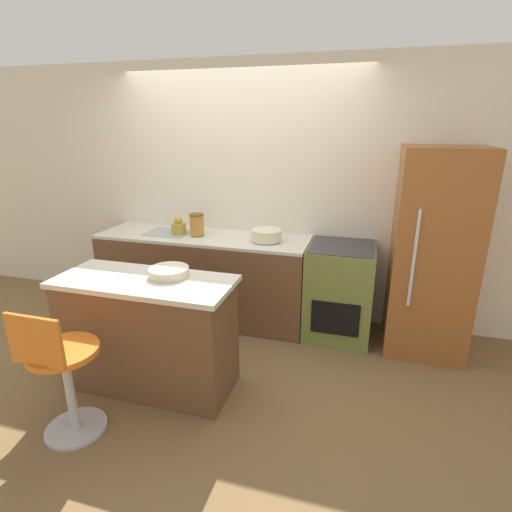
# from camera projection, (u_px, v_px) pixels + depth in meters

# --- Properties ---
(ground_plane) EXTENTS (14.00, 14.00, 0.00)m
(ground_plane) POSITION_uv_depth(u_px,v_px,m) (223.00, 334.00, 3.97)
(ground_plane) COLOR brown
(wall_back) EXTENTS (8.00, 0.06, 2.60)m
(wall_back) POSITION_uv_depth(u_px,v_px,m) (243.00, 192.00, 4.19)
(wall_back) COLOR silver
(wall_back) RESTS_ON ground_plane
(back_counter) EXTENTS (2.18, 0.64, 0.91)m
(back_counter) POSITION_uv_depth(u_px,v_px,m) (204.00, 276.00, 4.23)
(back_counter) COLOR brown
(back_counter) RESTS_ON ground_plane
(kitchen_island) EXTENTS (1.34, 0.57, 0.90)m
(kitchen_island) POSITION_uv_depth(u_px,v_px,m) (149.00, 333.00, 3.08)
(kitchen_island) COLOR brown
(kitchen_island) RESTS_ON ground_plane
(oven_range) EXTENTS (0.62, 0.66, 0.91)m
(oven_range) POSITION_uv_depth(u_px,v_px,m) (339.00, 291.00, 3.85)
(oven_range) COLOR olive
(oven_range) RESTS_ON ground_plane
(refrigerator) EXTENTS (0.67, 0.70, 1.82)m
(refrigerator) POSITION_uv_depth(u_px,v_px,m) (432.00, 253.00, 3.49)
(refrigerator) COLOR #995628
(refrigerator) RESTS_ON ground_plane
(stool_chair) EXTENTS (0.45, 0.45, 0.95)m
(stool_chair) POSITION_uv_depth(u_px,v_px,m) (63.00, 374.00, 2.55)
(stool_chair) COLOR #B7B7BC
(stool_chair) RESTS_ON ground_plane
(kettle) EXTENTS (0.15, 0.15, 0.18)m
(kettle) POSITION_uv_depth(u_px,v_px,m) (179.00, 227.00, 4.11)
(kettle) COLOR #B29333
(kettle) RESTS_ON back_counter
(mixing_bowl) EXTENTS (0.29, 0.29, 0.11)m
(mixing_bowl) POSITION_uv_depth(u_px,v_px,m) (267.00, 235.00, 3.87)
(mixing_bowl) COLOR beige
(mixing_bowl) RESTS_ON back_counter
(canister_jar) EXTENTS (0.15, 0.15, 0.22)m
(canister_jar) POSITION_uv_depth(u_px,v_px,m) (197.00, 224.00, 4.04)
(canister_jar) COLOR #B77F33
(canister_jar) RESTS_ON back_counter
(fruit_bowl) EXTENTS (0.30, 0.30, 0.07)m
(fruit_bowl) POSITION_uv_depth(u_px,v_px,m) (169.00, 272.00, 2.99)
(fruit_bowl) COLOR beige
(fruit_bowl) RESTS_ON kitchen_island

